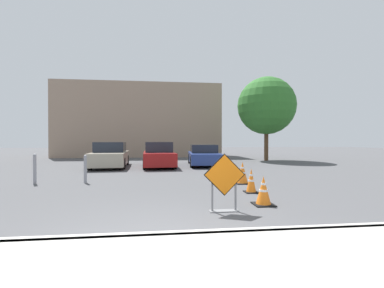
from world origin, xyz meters
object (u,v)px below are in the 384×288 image
road_closed_sign (224,181)px  traffic_cone_fourth (236,171)px  bollard_nearest (85,168)px  traffic_cone_second (251,181)px  traffic_cone_third (242,173)px  traffic_cone_nearest (263,191)px  parked_car_nearest (110,156)px  parked_car_second (159,155)px  parked_car_third (204,155)px  bollard_second (35,168)px

road_closed_sign → traffic_cone_fourth: (1.72, 5.01, -0.40)m
bollard_nearest → traffic_cone_second: bearing=-23.9°
traffic_cone_second → traffic_cone_third: traffic_cone_third is taller
traffic_cone_nearest → traffic_cone_fourth: 4.57m
road_closed_sign → parked_car_nearest: (-4.39, 10.15, -0.00)m
traffic_cone_third → parked_car_second: size_ratio=0.18×
traffic_cone_second → parked_car_third: bearing=90.1°
traffic_cone_second → parked_car_second: 8.54m
parked_car_nearest → parked_car_second: 2.84m
parked_car_nearest → bollard_nearest: bearing=88.8°
road_closed_sign → parked_car_second: (-1.55, 10.00, -0.00)m
traffic_cone_nearest → bollard_nearest: size_ratio=0.68×
bollard_second → road_closed_sign: bearing=-36.5°
traffic_cone_nearest → traffic_cone_fourth: bearing=81.9°
traffic_cone_third → parked_car_nearest: (-5.93, 6.60, 0.29)m
traffic_cone_nearest → bollard_nearest: (-5.23, 3.89, 0.20)m
bollard_second → traffic_cone_second: bearing=-18.6°
traffic_cone_second → bollard_second: bearing=161.4°
traffic_cone_second → parked_car_nearest: parked_car_nearest is taller
traffic_cone_fourth → bollard_second: (-7.62, -0.63, 0.28)m
traffic_cone_fourth → parked_car_second: 5.98m
traffic_cone_nearest → traffic_cone_second: size_ratio=0.96×
bollard_nearest → traffic_cone_third: bearing=-8.3°
traffic_cone_nearest → bollard_nearest: 6.53m
parked_car_nearest → bollard_second: 5.97m
bollard_second → bollard_nearest: bearing=0.0°
road_closed_sign → bollard_second: 7.35m
traffic_cone_third → parked_car_nearest: bearing=131.9°
bollard_nearest → parked_car_second: bearing=65.2°
traffic_cone_third → bollard_nearest: bollard_nearest is taller
traffic_cone_nearest → bollard_second: (-6.98, 3.89, 0.23)m
parked_car_nearest → parked_car_third: bearing=-177.6°
bollard_second → traffic_cone_fourth: bearing=4.7°
traffic_cone_third → parked_car_second: 7.16m
road_closed_sign → traffic_cone_nearest: 1.23m
road_closed_sign → parked_car_second: size_ratio=0.29×
road_closed_sign → traffic_cone_second: road_closed_sign is taller
parked_car_nearest → bollard_nearest: 5.79m
traffic_cone_fourth → traffic_cone_third: bearing=-97.0°
traffic_cone_third → parked_car_third: size_ratio=0.16×
parked_car_second → bollard_second: (-4.35, -5.62, -0.11)m
traffic_cone_nearest → bollard_nearest: bearing=143.4°
traffic_cone_third → traffic_cone_second: bearing=-98.6°
parked_car_second → bollard_second: parked_car_second is taller
traffic_cone_fourth → parked_car_third: parked_car_third is taller
traffic_cone_nearest → parked_car_third: parked_car_third is taller
road_closed_sign → traffic_cone_fourth: road_closed_sign is taller
bollard_nearest → road_closed_sign: bearing=-46.5°
traffic_cone_third → parked_car_second: parked_car_second is taller
traffic_cone_third → traffic_cone_fourth: size_ratio=1.34×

